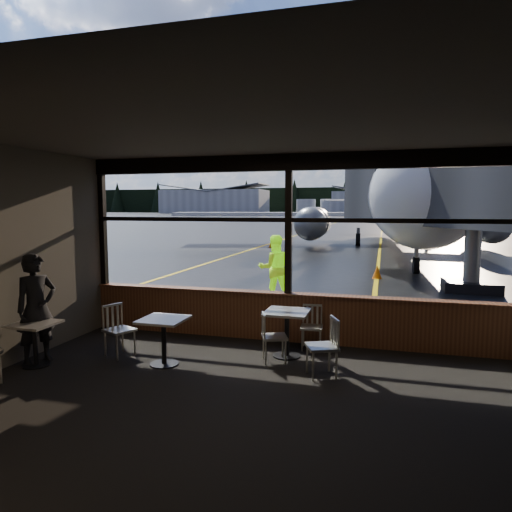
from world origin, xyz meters
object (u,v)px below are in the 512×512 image
at_px(chair_near_e, 322,347).
at_px(ground_crew, 274,268).
at_px(cone_nose, 377,272).
at_px(chair_mid_w, 120,331).
at_px(cone_wing, 271,244).
at_px(jet_bridge, 455,206).
at_px(airliner, 397,161).
at_px(cafe_table_mid, 164,342).
at_px(cafe_table_near, 287,334).
at_px(cafe_table_left, 35,345).
at_px(chair_near_w, 274,337).
at_px(passenger, 37,308).
at_px(chair_near_n, 312,328).

bearing_deg(chair_near_e, ground_crew, -3.22).
relative_size(ground_crew, cone_nose, 3.80).
bearing_deg(cone_nose, chair_mid_w, -112.21).
bearing_deg(chair_near_e, cone_wing, -8.12).
bearing_deg(jet_bridge, chair_mid_w, -130.85).
xyz_separation_m(chair_mid_w, cone_wing, (-2.62, 21.51, -0.21)).
bearing_deg(airliner, cafe_table_mid, -102.28).
distance_m(cafe_table_near, chair_near_e, 1.03).
height_order(cafe_table_left, cone_nose, cafe_table_left).
bearing_deg(chair_near_e, chair_near_w, 37.98).
xyz_separation_m(chair_near_e, cone_wing, (-6.06, 21.54, -0.22)).
bearing_deg(jet_bridge, cone_wing, 121.48).
distance_m(chair_near_w, cone_nose, 9.71).
relative_size(cone_nose, cone_wing, 1.01).
xyz_separation_m(cafe_table_near, cone_wing, (-5.37, 20.77, -0.16)).
distance_m(cafe_table_near, cone_nose, 9.37).
xyz_separation_m(cafe_table_left, passenger, (-0.10, 0.18, 0.54)).
bearing_deg(cone_nose, passenger, -116.11).
bearing_deg(cafe_table_mid, cone_nose, 72.81).
bearing_deg(ground_crew, cone_wing, -100.38).
distance_m(airliner, chair_near_w, 23.93).
bearing_deg(cone_nose, cone_wing, 120.27).
relative_size(jet_bridge, cone_nose, 24.82).
bearing_deg(cafe_table_near, cone_nose, 81.76).
bearing_deg(chair_near_w, passenger, -95.53).
height_order(ground_crew, cone_wing, ground_crew).
relative_size(chair_near_w, chair_near_n, 1.04).
bearing_deg(cone_nose, cafe_table_near, -98.24).
bearing_deg(chair_near_e, cone_nose, -27.55).
bearing_deg(airliner, cafe_table_near, -98.22).
xyz_separation_m(cafe_table_near, chair_mid_w, (-2.75, -0.74, 0.05)).
height_order(chair_near_n, chair_mid_w, chair_mid_w).
xyz_separation_m(passenger, cone_wing, (-1.50, 22.13, -0.66)).
height_order(chair_near_e, ground_crew, ground_crew).
xyz_separation_m(cone_nose, cone_wing, (-6.71, 11.50, -0.00)).
distance_m(chair_near_w, cone_wing, 21.74).
height_order(cafe_table_left, chair_near_e, chair_near_e).
bearing_deg(chair_near_w, chair_near_n, 128.51).
height_order(cafe_table_near, cafe_table_mid, cafe_table_near).
xyz_separation_m(jet_bridge, passenger, (-7.30, -7.76, -1.66)).
bearing_deg(cafe_table_left, chair_near_w, 18.51).
xyz_separation_m(cafe_table_left, chair_near_w, (3.63, 1.22, 0.06)).
distance_m(airliner, chair_near_n, 23.09).
distance_m(passenger, cone_nose, 11.86).
height_order(chair_near_w, ground_crew, ground_crew).
bearing_deg(ground_crew, cone_nose, -143.37).
bearing_deg(chair_mid_w, airliner, -168.21).
xyz_separation_m(chair_near_e, chair_near_n, (-0.35, 1.27, -0.05)).
xyz_separation_m(cafe_table_left, ground_crew, (2.48, 6.04, 0.54)).
bearing_deg(jet_bridge, chair_near_e, -110.93).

